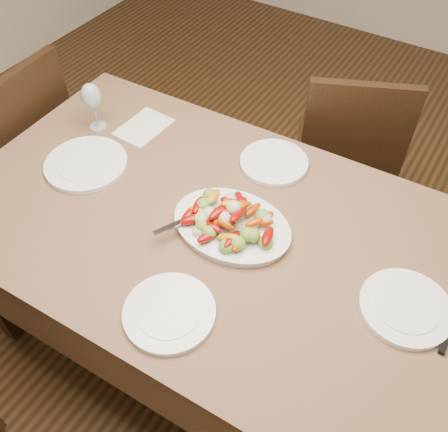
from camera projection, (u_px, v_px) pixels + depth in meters
floor at (215, 360)px, 2.11m from camera, size 6.00×6.00×0.00m
dining_table at (224, 294)px, 1.88m from camera, size 1.87×1.10×0.76m
chair_far at (344, 150)px, 2.29m from camera, size 0.55×0.55×0.95m
chair_left at (15, 152)px, 2.28m from camera, size 0.45×0.45×0.95m
serving_platter at (232, 227)px, 1.59m from camera, size 0.39×0.29×0.02m
roasted_vegetables at (232, 215)px, 1.54m from camera, size 0.32×0.22×0.09m
serving_spoon at (208, 219)px, 1.56m from camera, size 0.28×0.16×0.03m
plate_left at (86, 164)px, 1.79m from camera, size 0.30×0.30×0.02m
plate_right at (406, 308)px, 1.39m from camera, size 0.26×0.26×0.02m
plate_far at (274, 163)px, 1.80m from camera, size 0.25×0.25×0.02m
plate_near at (169, 313)px, 1.38m from camera, size 0.26×0.26×0.02m
wine_glass at (93, 105)px, 1.87m from camera, size 0.08×0.08×0.20m
menu_card at (144, 127)px, 1.95m from camera, size 0.16×0.22×0.00m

